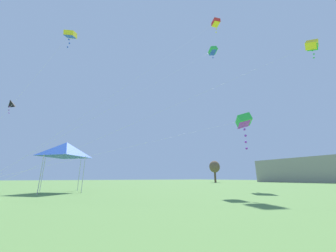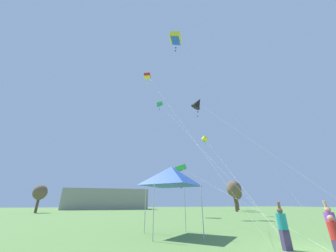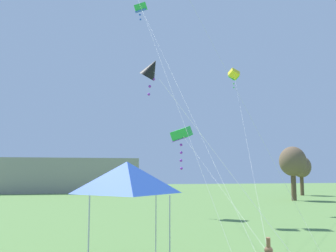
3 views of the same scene
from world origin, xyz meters
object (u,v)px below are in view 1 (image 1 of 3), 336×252
festival_tent (66,150)px  kite_yellow_box_3 (311,45)px  kite_green_box_0 (213,51)px  kite_red_box_2 (216,23)px  kite_black_diamond_1 (11,103)px  kite_green_box_4 (244,121)px  kite_yellow_box_5 (70,35)px

festival_tent → kite_yellow_box_3: (13.03, 19.90, 10.37)m
kite_green_box_0 → festival_tent: bearing=-99.4°
kite_green_box_0 → kite_yellow_box_3: kite_green_box_0 is taller
kite_red_box_2 → kite_black_diamond_1: bearing=-90.8°
kite_green_box_4 → kite_black_diamond_1: bearing=-106.5°
kite_green_box_4 → kite_yellow_box_5: size_ratio=1.57×
kite_green_box_0 → kite_yellow_box_5: size_ratio=1.41×
kite_red_box_2 → kite_yellow_box_3: size_ratio=1.10×
kite_yellow_box_3 → kite_green_box_4: kite_yellow_box_3 is taller
kite_black_diamond_1 → kite_yellow_box_3: kite_yellow_box_3 is taller
kite_yellow_box_3 → kite_green_box_0: bearing=-163.0°
festival_tent → kite_red_box_2: kite_red_box_2 is taller
kite_green_box_0 → kite_black_diamond_1: kite_green_box_0 is taller
kite_black_diamond_1 → kite_green_box_4: bearing=73.5°
kite_red_box_2 → kite_green_box_4: bearing=-30.4°
kite_green_box_0 → kite_red_box_2: (-2.13, 3.46, 8.51)m
festival_tent → kite_green_box_0: size_ratio=0.19×
kite_red_box_2 → festival_tent: bearing=-91.8°
kite_black_diamond_1 → kite_yellow_box_5: 9.13m
festival_tent → kite_yellow_box_3: kite_yellow_box_3 is taller
kite_green_box_0 → kite_black_diamond_1: 24.46m
kite_red_box_2 → kite_yellow_box_5: size_ratio=1.73×
kite_red_box_2 → kite_green_box_4: 21.34m
kite_green_box_0 → kite_yellow_box_5: bearing=-98.3°
kite_green_box_0 → kite_yellow_box_3: (10.27, 3.14, -4.90)m
kite_yellow_box_3 → kite_green_box_4: 9.89m
festival_tent → kite_yellow_box_3: bearing=56.8°
kite_yellow_box_5 → kite_green_box_4: bearing=70.2°
kite_green_box_4 → kite_yellow_box_5: (-6.43, -17.89, 8.38)m
festival_tent → kite_yellow_box_5: 12.02m
kite_black_diamond_1 → kite_yellow_box_3: 28.40m
kite_green_box_0 → kite_red_box_2: size_ratio=0.82×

